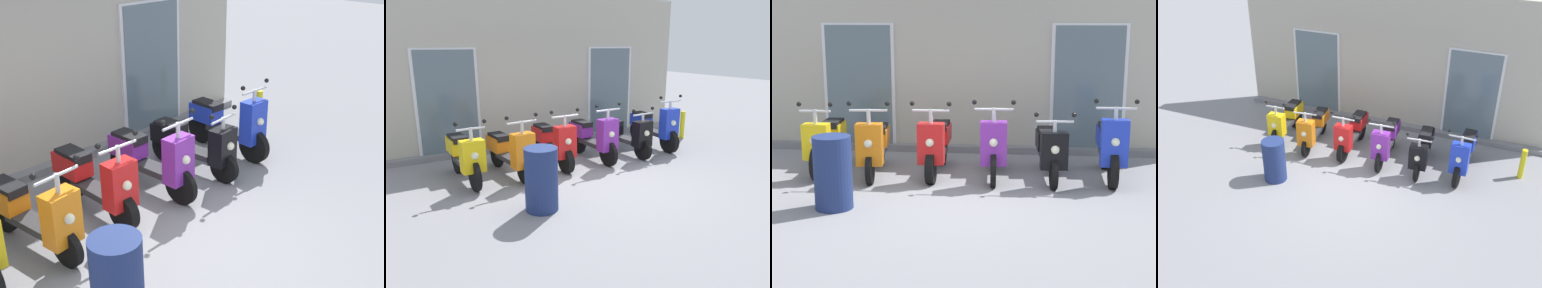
# 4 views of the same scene
# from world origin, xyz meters

# --- Properties ---
(ground_plane) EXTENTS (40.00, 40.00, 0.00)m
(ground_plane) POSITION_xyz_m (0.00, 0.00, 0.00)
(ground_plane) COLOR gray
(storefront_facade) EXTENTS (8.13, 0.50, 3.50)m
(storefront_facade) POSITION_xyz_m (0.00, 3.05, 1.69)
(storefront_facade) COLOR #B2AD9E
(storefront_facade) RESTS_ON ground_plane
(scooter_yellow) EXTENTS (0.54, 1.60, 1.19)m
(scooter_yellow) POSITION_xyz_m (-2.16, 1.26, 0.49)
(scooter_yellow) COLOR black
(scooter_yellow) RESTS_ON ground_plane
(scooter_orange) EXTENTS (0.62, 1.61, 1.23)m
(scooter_orange) POSITION_xyz_m (-1.35, 1.17, 0.48)
(scooter_orange) COLOR black
(scooter_orange) RESTS_ON ground_plane
(scooter_red) EXTENTS (0.61, 1.60, 1.22)m
(scooter_red) POSITION_xyz_m (-0.41, 1.29, 0.47)
(scooter_red) COLOR black
(scooter_red) RESTS_ON ground_plane
(scooter_purple) EXTENTS (0.62, 1.62, 1.27)m
(scooter_purple) POSITION_xyz_m (0.49, 1.19, 0.51)
(scooter_purple) COLOR black
(scooter_purple) RESTS_ON ground_plane
(scooter_black) EXTENTS (0.59, 1.62, 1.11)m
(scooter_black) POSITION_xyz_m (1.34, 1.23, 0.45)
(scooter_black) COLOR black
(scooter_black) RESTS_ON ground_plane
(scooter_blue) EXTENTS (0.63, 1.67, 1.29)m
(scooter_blue) POSITION_xyz_m (2.24, 1.30, 0.50)
(scooter_blue) COLOR black
(scooter_blue) RESTS_ON ground_plane
(trash_bin) EXTENTS (0.49, 0.49, 0.95)m
(trash_bin) POSITION_xyz_m (-1.48, -0.48, 0.47)
(trash_bin) COLOR navy
(trash_bin) RESTS_ON ground_plane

